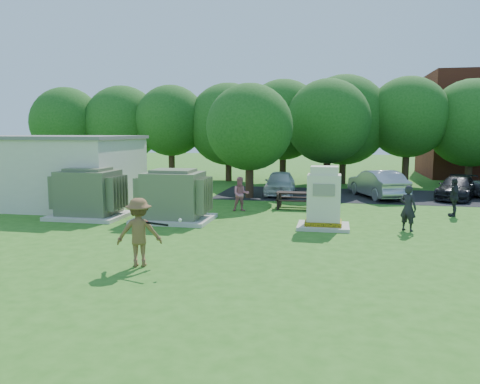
% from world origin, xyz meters
% --- Properties ---
extents(ground, '(120.00, 120.00, 0.00)m').
position_xyz_m(ground, '(0.00, 0.00, 0.00)').
color(ground, '#2D6619').
rests_on(ground, ground).
extents(service_building, '(10.00, 5.00, 3.20)m').
position_xyz_m(service_building, '(-11.00, 7.00, 1.60)').
color(service_building, beige).
rests_on(service_building, ground).
extents(service_building_roof, '(10.20, 5.20, 0.15)m').
position_xyz_m(service_building_roof, '(-11.00, 7.00, 3.27)').
color(service_building_roof, slate).
rests_on(service_building_roof, service_building).
extents(parking_strip, '(20.00, 6.00, 0.01)m').
position_xyz_m(parking_strip, '(7.00, 13.50, 0.01)').
color(parking_strip, '#232326').
rests_on(parking_strip, ground).
extents(transformer_left, '(3.00, 2.40, 2.07)m').
position_xyz_m(transformer_left, '(-6.50, 4.50, 0.97)').
color(transformer_left, beige).
rests_on(transformer_left, ground).
extents(transformer_right, '(3.00, 2.40, 2.07)m').
position_xyz_m(transformer_right, '(-2.80, 4.50, 0.97)').
color(transformer_right, beige).
rests_on(transformer_right, ground).
extents(generator_cabinet, '(1.89, 1.54, 2.30)m').
position_xyz_m(generator_cabinet, '(3.10, 4.25, 1.01)').
color(generator_cabinet, beige).
rests_on(generator_cabinet, ground).
extents(picnic_table, '(1.77, 1.32, 0.76)m').
position_xyz_m(picnic_table, '(1.73, 8.50, 0.47)').
color(picnic_table, black).
rests_on(picnic_table, ground).
extents(batter, '(1.33, 1.00, 1.83)m').
position_xyz_m(batter, '(-1.58, -1.70, 0.92)').
color(batter, brown).
rests_on(batter, ground).
extents(person_by_generator, '(0.72, 0.67, 1.66)m').
position_xyz_m(person_by_generator, '(6.09, 4.34, 0.83)').
color(person_by_generator, black).
rests_on(person_by_generator, ground).
extents(person_at_picnic, '(0.89, 0.78, 1.54)m').
position_xyz_m(person_at_picnic, '(-0.62, 7.22, 0.77)').
color(person_at_picnic, '#CE6D7E').
rests_on(person_at_picnic, ground).
extents(person_walking_right, '(0.51, 0.99, 1.62)m').
position_xyz_m(person_walking_right, '(8.42, 7.78, 0.81)').
color(person_walking_right, '#26272B').
rests_on(person_walking_right, ground).
extents(car_white, '(1.74, 4.01, 1.35)m').
position_xyz_m(car_white, '(0.47, 13.06, 0.67)').
color(car_white, white).
rests_on(car_white, ground).
extents(car_silver_a, '(3.08, 4.79, 1.49)m').
position_xyz_m(car_silver_a, '(5.75, 12.92, 0.75)').
color(car_silver_a, '#A5A5A9').
rests_on(car_silver_a, ground).
extents(car_dark, '(3.11, 4.42, 1.19)m').
position_xyz_m(car_dark, '(9.84, 13.22, 0.59)').
color(car_dark, black).
rests_on(car_dark, ground).
extents(batting_equipment, '(1.13, 0.35, 0.17)m').
position_xyz_m(batting_equipment, '(-1.02, -1.82, 1.22)').
color(batting_equipment, black).
rests_on(batting_equipment, ground).
extents(tree_row, '(41.30, 13.30, 7.30)m').
position_xyz_m(tree_row, '(1.75, 18.50, 4.15)').
color(tree_row, '#47301E').
rests_on(tree_row, ground).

